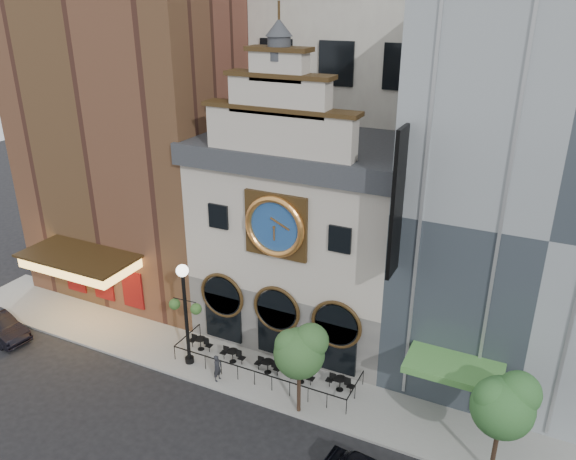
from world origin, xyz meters
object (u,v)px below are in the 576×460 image
Objects in this scene: bistro_2 at (268,366)px; tree_left at (300,350)px; bistro_0 at (201,343)px; pedestrian at (218,368)px; bistro_1 at (233,355)px; tree_right at (504,403)px; bistro_3 at (301,375)px; bistro_4 at (340,383)px; lamppost at (185,304)px.

bistro_2 is 4.82m from tree_left.
pedestrian is at bearing -38.80° from bistro_0.
bistro_1 is 2.29m from bistro_2.
tree_left is at bearing -179.99° from tree_right.
bistro_1 is 1.00× the size of pedestrian.
bistro_3 is at bearing 0.46° from bistro_1.
bistro_3 is at bearing 168.66° from tree_right.
lamppost reaches higher than bistro_4.
bistro_1 and bistro_3 have the same top height.
bistro_2 is 12.96m from tree_right.
bistro_1 is 1.81m from pedestrian.
lamppost is (0.14, -1.35, 3.43)m from bistro_0.
bistro_1 is at bearing -176.81° from bistro_4.
lamppost is 16.86m from tree_right.
lamppost is (-2.23, -1.13, 3.43)m from bistro_1.
bistro_3 is at bearing 6.18° from lamppost.
lamppost is at bearing -165.99° from bistro_2.
lamppost reaches higher than bistro_1.
lamppost reaches higher than tree_right.
bistro_3 is at bearing -60.28° from pedestrian.
lamppost reaches higher than bistro_0.
pedestrian is 14.83m from tree_right.
bistro_4 is 1.00× the size of pedestrian.
bistro_1 is 1.00× the size of bistro_4.
lamppost reaches higher than tree_left.
bistro_0 is 4.66m from bistro_2.
bistro_2 is at bearing -175.03° from bistro_4.
tree_left reaches higher than bistro_2.
tree_left is (5.21, -2.03, 3.25)m from bistro_1.
tree_left is at bearing -86.55° from pedestrian.
bistro_1 is at bearing 10.25° from pedestrian.
bistro_3 is 1.00× the size of bistro_4.
lamppost is 1.24× the size of tree_left.
bistro_2 is at bearing -2.79° from bistro_0.
pedestrian is (-6.35, -2.14, 0.33)m from bistro_4.
bistro_2 is at bearing 10.09° from lamppost.
lamppost is at bearing 80.97° from pedestrian.
bistro_1 is at bearing -5.40° from bistro_0.
bistro_1 and bistro_2 have the same top height.
bistro_1 is 0.25× the size of lamppost.
tree_right is at bearing -9.35° from bistro_2.
tree_left is at bearing -21.32° from bistro_1.
bistro_0 is 3.69m from lamppost.
lamppost is 1.18× the size of tree_right.
lamppost is at bearing 173.07° from tree_left.
bistro_0 is 0.30× the size of tree_right.
lamppost is (-6.54, -1.16, 3.43)m from bistro_3.
bistro_0 is 1.00× the size of bistro_2.
bistro_1 is at bearing 179.92° from bistro_2.
bistro_3 is 0.31× the size of tree_left.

